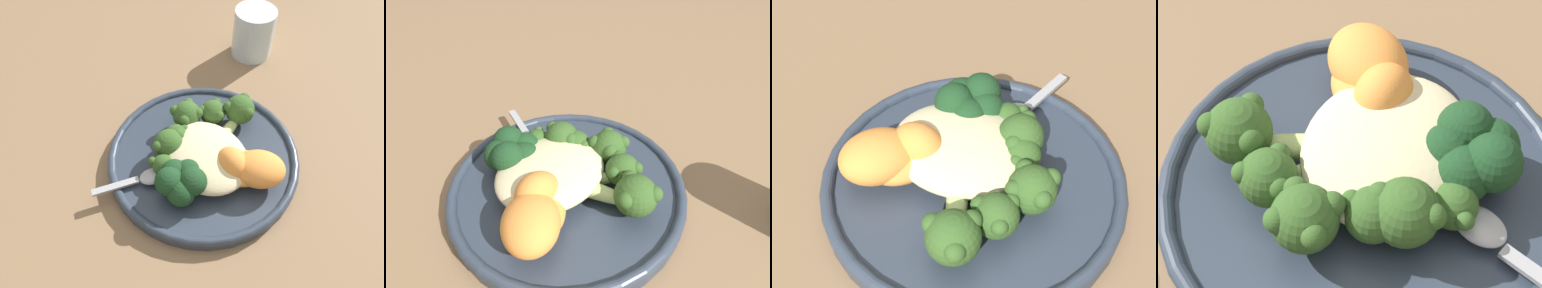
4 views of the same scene
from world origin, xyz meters
TOP-DOWN VIEW (x-y plane):
  - ground_plane at (0.00, 0.00)m, footprint 4.00×4.00m
  - plate at (-0.01, 0.00)m, footprint 0.27×0.27m
  - quinoa_mound at (-0.02, 0.01)m, footprint 0.13×0.11m
  - broccoli_stalk_0 at (0.01, -0.07)m, footprint 0.07×0.13m
  - broccoli_stalk_1 at (0.02, -0.04)m, footprint 0.08×0.08m
  - broccoli_stalk_2 at (0.04, -0.01)m, footprint 0.12×0.05m
  - broccoli_stalk_3 at (0.02, 0.02)m, footprint 0.09×0.05m
  - broccoli_stalk_4 at (0.01, 0.03)m, footprint 0.09×0.08m
  - broccoli_stalk_5 at (0.00, 0.05)m, footprint 0.05×0.08m
  - sweet_potato_chunk_0 at (-0.05, -0.01)m, footprint 0.05×0.04m
  - sweet_potato_chunk_1 at (-0.08, -0.03)m, footprint 0.09×0.09m
  - sweet_potato_chunk_2 at (-0.06, -0.02)m, footprint 0.08×0.09m
  - kale_tuft at (-0.04, 0.06)m, footprint 0.06×0.07m
  - spoon at (0.01, 0.09)m, footprint 0.04×0.10m
  - water_glass at (0.14, -0.22)m, footprint 0.07×0.07m

SIDE VIEW (x-z plane):
  - ground_plane at x=0.00m, z-range 0.00..0.00m
  - plate at x=-0.01m, z-range 0.00..0.02m
  - spoon at x=0.01m, z-range 0.02..0.03m
  - broccoli_stalk_5 at x=0.00m, z-range 0.02..0.05m
  - sweet_potato_chunk_2 at x=-0.06m, z-range 0.02..0.05m
  - broccoli_stalk_3 at x=0.02m, z-range 0.02..0.05m
  - broccoli_stalk_1 at x=0.02m, z-range 0.02..0.06m
  - quinoa_mound at x=-0.02m, z-range 0.02..0.05m
  - broccoli_stalk_2 at x=0.04m, z-range 0.02..0.06m
  - broccoli_stalk_4 at x=0.01m, z-range 0.02..0.06m
  - broccoli_stalk_0 at x=0.01m, z-range 0.02..0.06m
  - sweet_potato_chunk_1 at x=-0.08m, z-range 0.02..0.06m
  - water_glass at x=0.14m, z-range 0.00..0.09m
  - kale_tuft at x=-0.04m, z-range 0.02..0.07m
  - sweet_potato_chunk_0 at x=-0.05m, z-range 0.02..0.07m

